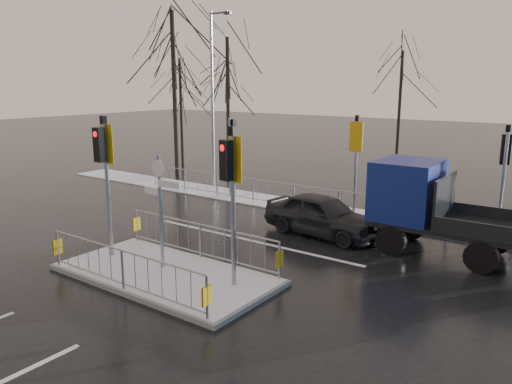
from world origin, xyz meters
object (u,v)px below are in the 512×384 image
Objects in this scene: traffic_island at (165,262)px; flatbed_truck at (435,206)px; street_lamp_left at (213,94)px; car_far_lane at (322,215)px.

flatbed_truck is (5.10, 6.11, 1.07)m from traffic_island.
flatbed_truck is 12.38m from street_lamp_left.
traffic_island is 12.17m from street_lamp_left.
street_lamp_left is at bearing 163.66° from flatbed_truck.
traffic_island is at bearing 170.88° from car_far_lane.
traffic_island is at bearing -55.93° from street_lamp_left.
traffic_island is 0.73× the size of street_lamp_left.
traffic_island reaches higher than car_far_lane.
traffic_island is 1.01× the size of flatbed_truck.
car_far_lane is at bearing -173.54° from flatbed_truck.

